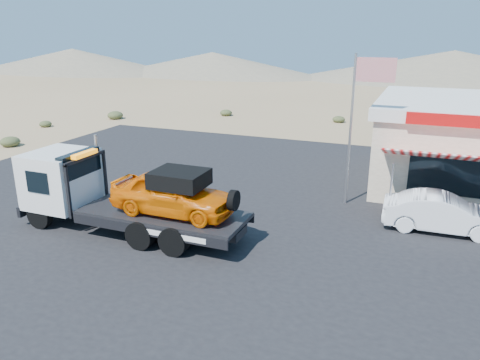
{
  "coord_description": "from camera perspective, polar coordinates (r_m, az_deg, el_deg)",
  "views": [
    {
      "loc": [
        7.43,
        -13.92,
        6.84
      ],
      "look_at": [
        1.23,
        1.47,
        1.5
      ],
      "focal_mm": 35.0,
      "sensor_mm": 36.0,
      "label": 1
    }
  ],
  "objects": [
    {
      "name": "asphalt_lot",
      "position": [
        19.03,
        3.88,
        -3.23
      ],
      "size": [
        32.0,
        24.0,
        0.02
      ],
      "primitive_type": "cube",
      "color": "black",
      "rests_on": "ground"
    },
    {
      "name": "ground",
      "position": [
        17.19,
        -5.67,
        -5.69
      ],
      "size": [
        120.0,
        120.0,
        0.0
      ],
      "primitive_type": "plane",
      "color": "#8F7751",
      "rests_on": "ground"
    },
    {
      "name": "white_sedan",
      "position": [
        17.97,
        23.47,
        -3.73
      ],
      "size": [
        4.11,
        1.6,
        1.33
      ],
      "primitive_type": "imported",
      "rotation": [
        0.0,
        0.0,
        1.62
      ],
      "color": "white",
      "rests_on": "asphalt_lot"
    },
    {
      "name": "desert_scrub",
      "position": [
        31.59,
        -22.44,
        4.53
      ],
      "size": [
        23.38,
        28.89,
        0.68
      ],
      "color": "#353D21",
      "rests_on": "ground"
    },
    {
      "name": "flagpole",
      "position": [
        18.84,
        14.17,
        7.91
      ],
      "size": [
        1.55,
        0.1,
        6.0
      ],
      "color": "#99999E",
      "rests_on": "asphalt_lot"
    },
    {
      "name": "distant_hills",
      "position": [
        71.34,
        8.17,
        13.68
      ],
      "size": [
        126.0,
        48.0,
        4.2
      ],
      "color": "#726B59",
      "rests_on": "ground"
    },
    {
      "name": "tow_truck",
      "position": [
        16.7,
        -13.85,
        -1.44
      ],
      "size": [
        8.19,
        2.43,
        2.74
      ],
      "color": "black",
      "rests_on": "asphalt_lot"
    }
  ]
}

